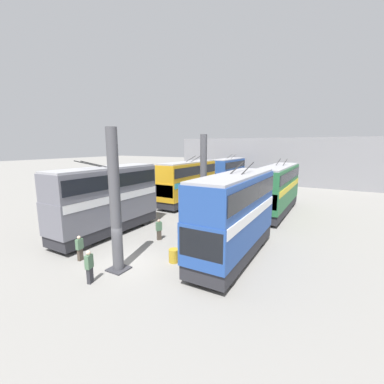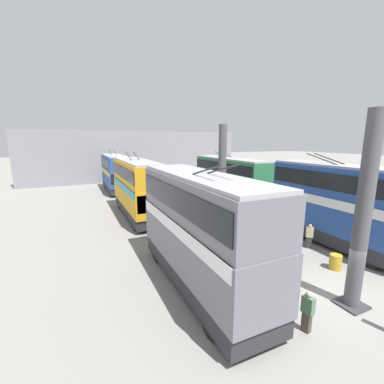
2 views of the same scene
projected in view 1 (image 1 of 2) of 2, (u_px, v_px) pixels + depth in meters
name	position (u px, v px, depth m)	size (l,w,h in m)	color
ground_plane	(128.00, 264.00, 15.26)	(240.00, 240.00, 0.00)	gray
depot_back_wall	(272.00, 161.00, 45.50)	(0.50, 36.00, 8.29)	gray
support_column_near	(115.00, 204.00, 13.93)	(1.08, 1.08, 7.92)	#4C4C51
support_column_far	(203.00, 181.00, 22.91)	(1.08, 1.08, 7.92)	#4C4C51
bus_left_near	(235.00, 211.00, 15.66)	(9.06, 2.54, 5.90)	black
bus_left_far	(277.00, 186.00, 26.40)	(11.33, 2.54, 5.54)	black
bus_right_near	(107.00, 197.00, 19.96)	(9.32, 2.54, 5.96)	black
bus_right_mid	(188.00, 180.00, 30.70)	(10.03, 2.54, 5.68)	black
bus_right_far	(229.00, 172.00, 41.81)	(9.03, 2.54, 5.48)	black
person_aisle_midway	(159.00, 229.00, 19.09)	(0.48, 0.39, 1.58)	#473D33
person_aisle_foreground	(89.00, 266.00, 13.02)	(0.47, 0.34, 1.77)	#2D2D33
person_by_left_row	(207.00, 239.00, 17.15)	(0.46, 0.47, 1.58)	#2D2D33
person_by_right_row	(80.00, 248.00, 15.65)	(0.45, 0.29, 1.58)	#473D33
oil_drum	(174.00, 256.00, 15.50)	(0.63, 0.63, 0.81)	#B28E23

